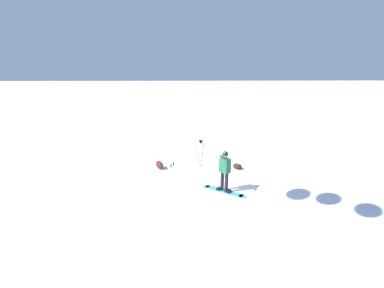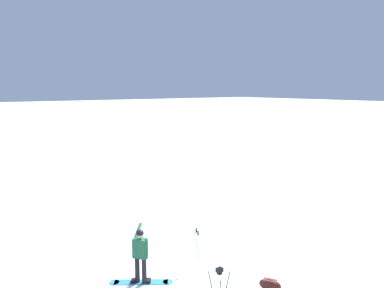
{
  "view_description": "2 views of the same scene",
  "coord_description": "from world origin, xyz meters",
  "px_view_note": "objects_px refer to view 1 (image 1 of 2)",
  "views": [
    {
      "loc": [
        -8.96,
        1.17,
        4.5
      ],
      "look_at": [
        0.57,
        0.71,
        1.76
      ],
      "focal_mm": 23.13,
      "sensor_mm": 36.0,
      "label": 1
    },
    {
      "loc": [
        8.79,
        -5.28,
        5.72
      ],
      "look_at": [
        -0.66,
        1.76,
        3.88
      ],
      "focal_mm": 34.06,
      "sensor_mm": 36.0,
      "label": 2
    }
  ],
  "objects_px": {
    "ski_poles": "(173,173)",
    "gear_bag_large": "(237,166)",
    "snowboarder": "(225,167)",
    "camera_tripod": "(201,148)",
    "snowboard": "(224,191)",
    "gear_bag_small": "(160,165)"
  },
  "relations": [
    {
      "from": "ski_poles",
      "to": "gear_bag_large",
      "type": "bearing_deg",
      "value": -53.95
    },
    {
      "from": "snowboarder",
      "to": "camera_tripod",
      "type": "xyz_separation_m",
      "value": [
        2.7,
        0.7,
        -0.02
      ]
    },
    {
      "from": "snowboarder",
      "to": "ski_poles",
      "type": "relative_size",
      "value": 1.42
    },
    {
      "from": "snowboard",
      "to": "ski_poles",
      "type": "height_order",
      "value": "ski_poles"
    },
    {
      "from": "gear_bag_large",
      "to": "camera_tripod",
      "type": "xyz_separation_m",
      "value": [
        0.35,
        1.78,
        0.86
      ]
    },
    {
      "from": "snowboard",
      "to": "gear_bag_large",
      "type": "relative_size",
      "value": 2.7
    },
    {
      "from": "snowboarder",
      "to": "snowboard",
      "type": "xyz_separation_m",
      "value": [
        -0.01,
        0.0,
        -0.99
      ]
    },
    {
      "from": "snowboard",
      "to": "camera_tripod",
      "type": "bearing_deg",
      "value": 14.42
    },
    {
      "from": "snowboarder",
      "to": "camera_tripod",
      "type": "height_order",
      "value": "snowboarder"
    },
    {
      "from": "snowboard",
      "to": "ski_poles",
      "type": "relative_size",
      "value": 1.34
    },
    {
      "from": "gear_bag_large",
      "to": "gear_bag_small",
      "type": "bearing_deg",
      "value": 86.66
    },
    {
      "from": "snowboard",
      "to": "gear_bag_small",
      "type": "height_order",
      "value": "gear_bag_small"
    },
    {
      "from": "snowboarder",
      "to": "snowboard",
      "type": "height_order",
      "value": "snowboarder"
    },
    {
      "from": "snowboard",
      "to": "ski_poles",
      "type": "bearing_deg",
      "value": 86.84
    },
    {
      "from": "snowboarder",
      "to": "camera_tripod",
      "type": "relative_size",
      "value": 1.22
    },
    {
      "from": "snowboard",
      "to": "camera_tripod",
      "type": "distance_m",
      "value": 2.96
    },
    {
      "from": "gear_bag_large",
      "to": "ski_poles",
      "type": "xyz_separation_m",
      "value": [
        -2.25,
        3.09,
        0.66
      ]
    },
    {
      "from": "gear_bag_small",
      "to": "ski_poles",
      "type": "distance_m",
      "value": 2.64
    },
    {
      "from": "gear_bag_small",
      "to": "ski_poles",
      "type": "relative_size",
      "value": 0.58
    },
    {
      "from": "camera_tripod",
      "to": "gear_bag_large",
      "type": "bearing_deg",
      "value": -101.26
    },
    {
      "from": "gear_bag_large",
      "to": "ski_poles",
      "type": "relative_size",
      "value": 0.5
    },
    {
      "from": "camera_tripod",
      "to": "gear_bag_small",
      "type": "height_order",
      "value": "camera_tripod"
    }
  ]
}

